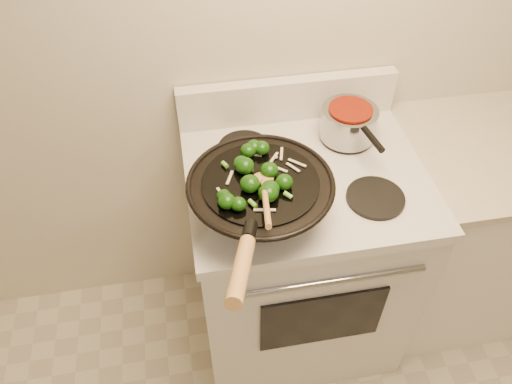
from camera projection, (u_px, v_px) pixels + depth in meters
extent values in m
plane|color=beige|center=(295.00, 15.00, 1.57)|extent=(3.50, 0.00, 3.50)
cube|color=silver|center=(298.00, 261.00, 1.96)|extent=(0.76, 0.64, 0.88)
cube|color=silver|center=(306.00, 178.00, 1.63)|extent=(0.78, 0.66, 0.04)
cube|color=silver|center=(287.00, 99.00, 1.77)|extent=(0.78, 0.05, 0.16)
cylinder|color=gray|center=(330.00, 282.00, 1.49)|extent=(0.60, 0.02, 0.02)
cube|color=black|center=(322.00, 320.00, 1.66)|extent=(0.42, 0.01, 0.28)
cylinder|color=black|center=(260.00, 213.00, 1.49)|extent=(0.18, 0.18, 0.01)
cylinder|color=black|center=(375.00, 198.00, 1.53)|extent=(0.18, 0.18, 0.01)
cylinder|color=black|center=(244.00, 148.00, 1.69)|extent=(0.18, 0.18, 0.01)
cylinder|color=black|center=(346.00, 136.00, 1.74)|extent=(0.18, 0.18, 0.01)
cube|color=white|center=(482.00, 229.00, 2.08)|extent=(0.80, 0.60, 0.88)
torus|color=black|center=(261.00, 183.00, 1.40)|extent=(0.42, 0.42, 0.02)
cylinder|color=black|center=(261.00, 182.00, 1.39)|extent=(0.33, 0.33, 0.01)
cylinder|color=black|center=(250.00, 231.00, 1.18)|extent=(0.05, 0.08, 0.05)
cylinder|color=#B58147|center=(241.00, 270.00, 1.05)|extent=(0.10, 0.22, 0.10)
ellipsoid|color=#103808|center=(245.00, 166.00, 1.40)|extent=(0.06, 0.06, 0.05)
cylinder|color=#4E7E2D|center=(250.00, 169.00, 1.42)|extent=(0.02, 0.02, 0.02)
ellipsoid|color=#103808|center=(269.00, 170.00, 1.39)|extent=(0.05, 0.05, 0.04)
ellipsoid|color=#103808|center=(248.00, 150.00, 1.46)|extent=(0.05, 0.05, 0.04)
ellipsoid|color=#103808|center=(227.00, 201.00, 1.31)|extent=(0.05, 0.05, 0.04)
cylinder|color=#4E7E2D|center=(232.00, 204.00, 1.32)|extent=(0.02, 0.02, 0.02)
ellipsoid|color=#103808|center=(262.00, 148.00, 1.46)|extent=(0.05, 0.05, 0.04)
ellipsoid|color=#103808|center=(238.00, 204.00, 1.31)|extent=(0.04, 0.04, 0.04)
ellipsoid|color=#103808|center=(270.00, 189.00, 1.34)|extent=(0.05, 0.05, 0.04)
cylinder|color=#4E7E2D|center=(276.00, 192.00, 1.36)|extent=(0.02, 0.02, 0.01)
ellipsoid|color=#103808|center=(224.00, 196.00, 1.33)|extent=(0.04, 0.04, 0.03)
ellipsoid|color=#103808|center=(250.00, 184.00, 1.35)|extent=(0.06, 0.06, 0.05)
ellipsoid|color=#103808|center=(242.00, 163.00, 1.41)|extent=(0.05, 0.05, 0.04)
cylinder|color=#4E7E2D|center=(247.00, 166.00, 1.43)|extent=(0.02, 0.01, 0.02)
ellipsoid|color=#103808|center=(284.00, 182.00, 1.36)|extent=(0.05, 0.05, 0.04)
ellipsoid|color=#103808|center=(268.00, 193.00, 1.33)|extent=(0.06, 0.06, 0.05)
ellipsoid|color=#103808|center=(254.00, 147.00, 1.47)|extent=(0.05, 0.05, 0.04)
cylinder|color=#4E7E2D|center=(259.00, 149.00, 1.48)|extent=(0.02, 0.02, 0.01)
cube|color=beige|center=(293.00, 167.00, 1.43)|extent=(0.03, 0.05, 0.00)
cube|color=beige|center=(243.00, 165.00, 1.44)|extent=(0.05, 0.03, 0.00)
cube|color=beige|center=(259.00, 151.00, 1.48)|extent=(0.04, 0.04, 0.00)
cube|color=beige|center=(221.00, 193.00, 1.36)|extent=(0.02, 0.04, 0.00)
cube|color=beige|center=(297.00, 163.00, 1.44)|extent=(0.05, 0.04, 0.00)
cube|color=beige|center=(273.00, 159.00, 1.45)|extent=(0.04, 0.05, 0.00)
cube|color=beige|center=(281.00, 154.00, 1.47)|extent=(0.02, 0.06, 0.00)
cube|color=beige|center=(265.00, 210.00, 1.31)|extent=(0.06, 0.02, 0.00)
cube|color=beige|center=(230.00, 178.00, 1.40)|extent=(0.03, 0.05, 0.00)
cube|color=beige|center=(281.00, 169.00, 1.42)|extent=(0.04, 0.03, 0.00)
cube|color=beige|center=(254.00, 154.00, 1.47)|extent=(0.05, 0.03, 0.00)
cylinder|color=#59A234|center=(271.00, 176.00, 1.40)|extent=(0.03, 0.03, 0.02)
cylinder|color=#59A234|center=(225.00, 165.00, 1.43)|extent=(0.02, 0.03, 0.02)
cylinder|color=#59A234|center=(253.00, 203.00, 1.32)|extent=(0.02, 0.03, 0.02)
cylinder|color=#59A234|center=(274.00, 171.00, 1.41)|extent=(0.03, 0.02, 0.02)
cylinder|color=#59A234|center=(264.00, 170.00, 1.41)|extent=(0.03, 0.03, 0.02)
cylinder|color=#59A234|center=(288.00, 195.00, 1.34)|extent=(0.03, 0.02, 0.02)
cylinder|color=#59A234|center=(238.00, 208.00, 1.31)|extent=(0.02, 0.01, 0.02)
sphere|color=beige|center=(276.00, 157.00, 1.46)|extent=(0.01, 0.01, 0.01)
sphere|color=beige|center=(277.00, 185.00, 1.38)|extent=(0.01, 0.01, 0.01)
sphere|color=beige|center=(262.00, 190.00, 1.36)|extent=(0.01, 0.01, 0.01)
sphere|color=beige|center=(245.00, 170.00, 1.42)|extent=(0.01, 0.01, 0.01)
ellipsoid|color=#B58147|center=(263.00, 178.00, 1.39)|extent=(0.07, 0.06, 0.02)
cylinder|color=#B58147|center=(266.00, 201.00, 1.27)|extent=(0.05, 0.25, 0.10)
cylinder|color=gray|center=(349.00, 123.00, 1.69)|extent=(0.19, 0.19, 0.11)
cylinder|color=#6B1205|center=(351.00, 109.00, 1.65)|extent=(0.15, 0.15, 0.01)
cylinder|color=black|center=(373.00, 139.00, 1.56)|extent=(0.04, 0.12, 0.02)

